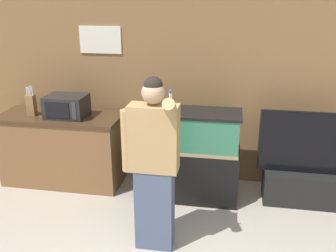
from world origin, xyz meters
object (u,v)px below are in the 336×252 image
at_px(aquarium_on_stand, 189,155).
at_px(person_standing, 153,164).
at_px(knife_block, 31,104).
at_px(microwave, 67,106).
at_px(tv_on_stand, 305,177).
at_px(counter_island, 63,148).

bearing_deg(aquarium_on_stand, person_standing, -101.62).
bearing_deg(aquarium_on_stand, knife_block, 178.58).
bearing_deg(microwave, person_standing, -39.32).
distance_m(microwave, tv_on_stand, 2.97).
relative_size(counter_island, knife_block, 4.24).
relative_size(counter_island, aquarium_on_stand, 1.29).
bearing_deg(counter_island, person_standing, -37.93).
bearing_deg(aquarium_on_stand, counter_island, 176.13).
xyz_separation_m(counter_island, person_standing, (1.44, -1.12, 0.42)).
xyz_separation_m(knife_block, tv_on_stand, (3.34, 0.05, -0.73)).
relative_size(counter_island, tv_on_stand, 1.36).
relative_size(knife_block, person_standing, 0.22).
distance_m(knife_block, aquarium_on_stand, 2.04).
bearing_deg(tv_on_stand, person_standing, -144.86).
height_order(knife_block, person_standing, person_standing).
relative_size(microwave, aquarium_on_stand, 0.40).
relative_size(microwave, person_standing, 0.29).
xyz_separation_m(microwave, aquarium_on_stand, (1.52, -0.06, -0.50)).
bearing_deg(counter_island, tv_on_stand, -0.22).
distance_m(aquarium_on_stand, person_standing, 1.08).
distance_m(aquarium_on_stand, tv_on_stand, 1.39).
bearing_deg(person_standing, knife_block, 149.18).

